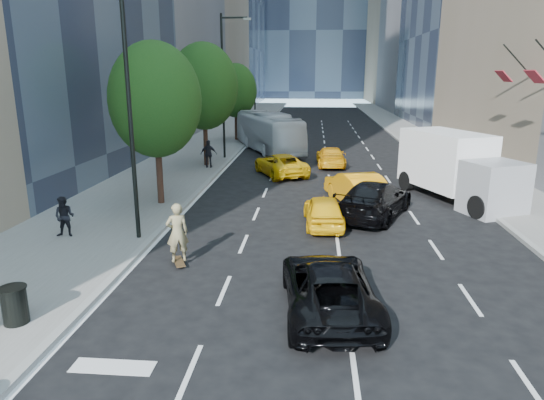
# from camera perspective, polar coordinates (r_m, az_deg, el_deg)

# --- Properties ---
(ground) EXTENTS (160.00, 160.00, 0.00)m
(ground) POSITION_cam_1_polar(r_m,az_deg,el_deg) (14.28, 4.44, -10.89)
(ground) COLOR black
(ground) RESTS_ON ground
(sidewalk_left) EXTENTS (6.00, 120.00, 0.15)m
(sidewalk_left) POSITION_cam_1_polar(r_m,az_deg,el_deg) (44.24, -6.92, 6.68)
(sidewalk_left) COLOR slate
(sidewalk_left) RESTS_ON ground
(sidewalk_right) EXTENTS (4.00, 120.00, 0.15)m
(sidewalk_right) POSITION_cam_1_polar(r_m,az_deg,el_deg) (44.45, 17.97, 6.11)
(sidewalk_right) COLOR slate
(sidewalk_right) RESTS_ON ground
(lamp_near) EXTENTS (2.13, 0.22, 10.00)m
(lamp_near) POSITION_cam_1_polar(r_m,az_deg,el_deg) (18.04, -16.08, 13.04)
(lamp_near) COLOR black
(lamp_near) RESTS_ON sidewalk_left
(lamp_far) EXTENTS (2.13, 0.22, 10.00)m
(lamp_far) POSITION_cam_1_polar(r_m,az_deg,el_deg) (35.46, -5.53, 14.07)
(lamp_far) COLOR black
(lamp_far) RESTS_ON sidewalk_left
(tree_near) EXTENTS (4.20, 4.20, 7.46)m
(tree_near) POSITION_cam_1_polar(r_m,az_deg,el_deg) (23.08, -13.58, 11.34)
(tree_near) COLOR #311B13
(tree_near) RESTS_ON sidewalk_left
(tree_mid) EXTENTS (4.50, 4.50, 7.99)m
(tree_mid) POSITION_cam_1_polar(r_m,az_deg,el_deg) (32.70, -8.03, 13.08)
(tree_mid) COLOR #311B13
(tree_mid) RESTS_ON sidewalk_left
(tree_far) EXTENTS (3.90, 3.90, 6.92)m
(tree_far) POSITION_cam_1_polar(r_m,az_deg,el_deg) (45.49, -4.30, 12.72)
(tree_far) COLOR #311B13
(tree_far) RESTS_ON sidewalk_left
(traffic_signal) EXTENTS (2.48, 0.53, 5.20)m
(traffic_signal) POSITION_cam_1_polar(r_m,az_deg,el_deg) (53.31, -2.03, 12.61)
(traffic_signal) COLOR black
(traffic_signal) RESTS_ON sidewalk_left
(skateboarder) EXTENTS (0.85, 0.73, 1.98)m
(skateboarder) POSITION_cam_1_polar(r_m,az_deg,el_deg) (16.16, -11.06, -4.24)
(skateboarder) COLOR #827751
(skateboarder) RESTS_ON ground
(black_sedan_lincoln) EXTENTS (2.78, 5.20, 1.39)m
(black_sedan_lincoln) POSITION_cam_1_polar(r_m,az_deg,el_deg) (13.09, 6.67, -10.08)
(black_sedan_lincoln) COLOR black
(black_sedan_lincoln) RESTS_ON ground
(black_sedan_mercedes) EXTENTS (4.22, 5.92, 1.59)m
(black_sedan_mercedes) POSITION_cam_1_polar(r_m,az_deg,el_deg) (21.73, 12.02, 0.08)
(black_sedan_mercedes) COLOR black
(black_sedan_mercedes) RESTS_ON ground
(taxi_a) EXTENTS (1.79, 3.92, 1.31)m
(taxi_a) POSITION_cam_1_polar(r_m,az_deg,el_deg) (20.16, 6.11, -1.24)
(taxi_a) COLOR yellow
(taxi_a) RESTS_ON ground
(taxi_b) EXTENTS (3.07, 5.11, 1.59)m
(taxi_b) POSITION_cam_1_polar(r_m,az_deg,el_deg) (23.73, 9.88, 1.41)
(taxi_b) COLOR orange
(taxi_b) RESTS_ON ground
(taxi_c) EXTENTS (4.05, 5.39, 1.36)m
(taxi_c) POSITION_cam_1_polar(r_m,az_deg,el_deg) (30.10, 1.01, 4.21)
(taxi_c) COLOR #E4B00C
(taxi_c) RESTS_ON ground
(taxi_d) EXTENTS (2.01, 4.58, 1.31)m
(taxi_d) POSITION_cam_1_polar(r_m,az_deg,el_deg) (33.38, 6.92, 5.09)
(taxi_d) COLOR #ECA00C
(taxi_d) RESTS_ON ground
(city_bus) EXTENTS (6.64, 11.26, 3.09)m
(city_bus) POSITION_cam_1_polar(r_m,az_deg,el_deg) (39.78, -0.47, 8.03)
(city_bus) COLOR silver
(city_bus) RESTS_ON ground
(box_truck) EXTENTS (4.93, 7.33, 3.31)m
(box_truck) POSITION_cam_1_polar(r_m,az_deg,el_deg) (25.58, 20.92, 3.64)
(box_truck) COLOR white
(box_truck) RESTS_ON ground
(pedestrian_a) EXTENTS (0.79, 0.64, 1.55)m
(pedestrian_a) POSITION_cam_1_polar(r_m,az_deg,el_deg) (19.84, -23.22, -1.82)
(pedestrian_a) COLOR black
(pedestrian_a) RESTS_ON sidewalk_left
(pedestrian_b) EXTENTS (1.06, 0.46, 1.81)m
(pedestrian_b) POSITION_cam_1_polar(r_m,az_deg,el_deg) (32.04, -7.45, 5.40)
(pedestrian_b) COLOR black
(pedestrian_b) RESTS_ON sidewalk_left
(trash_can) EXTENTS (0.61, 0.61, 0.91)m
(trash_can) POSITION_cam_1_polar(r_m,az_deg,el_deg) (13.77, -28.02, -10.93)
(trash_can) COLOR black
(trash_can) RESTS_ON sidewalk_left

